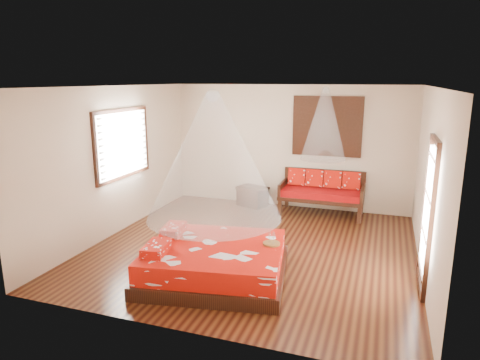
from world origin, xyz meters
The scene contains 10 objects.
room centered at (0.00, 0.00, 1.40)m, with size 5.54×5.54×2.84m.
bed centered at (-0.22, -1.30, 0.25)m, with size 2.35×2.19×0.64m.
daybed centered at (0.85, 2.38, 0.52)m, with size 1.80×0.80×0.95m.
storage_chest centered at (-0.78, 2.45, 0.23)m, with size 0.78×0.68×0.46m.
shutter_panel centered at (0.85, 2.72, 1.90)m, with size 1.52×0.06×1.32m.
window_left centered at (-2.71, 0.20, 1.70)m, with size 0.10×1.74×1.34m.
glazed_door centered at (2.72, -0.60, 1.07)m, with size 0.08×1.02×2.16m.
wine_tray centered at (0.58, -0.97, 0.56)m, with size 0.26×0.26×0.21m.
mosquito_net_main centered at (-0.20, -1.30, 1.85)m, with size 1.95×1.95×1.80m, color white.
mosquito_net_daybed centered at (0.85, 2.25, 2.00)m, with size 0.95×0.95×1.50m, color white.
Camera 1 is at (2.08, -6.81, 2.92)m, focal length 32.00 mm.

